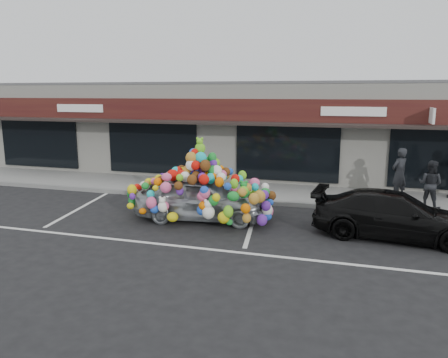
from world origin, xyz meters
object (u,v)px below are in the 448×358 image
(pedestrian_b, at_px, (430,184))
(black_sedan, at_px, (395,215))
(pedestrian_a, at_px, (399,174))
(toy_car, at_px, (201,193))

(pedestrian_b, bearing_deg, black_sedan, 95.02)
(pedestrian_a, height_order, pedestrian_b, pedestrian_a)
(black_sedan, xyz_separation_m, pedestrian_a, (0.43, 4.09, 0.43))
(toy_car, distance_m, black_sedan, 5.56)
(pedestrian_a, bearing_deg, black_sedan, 39.44)
(black_sedan, bearing_deg, toy_car, 94.17)
(toy_car, bearing_deg, pedestrian_a, -63.45)
(black_sedan, bearing_deg, pedestrian_b, -17.41)
(toy_car, relative_size, pedestrian_a, 2.45)
(black_sedan, bearing_deg, pedestrian_a, -0.69)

